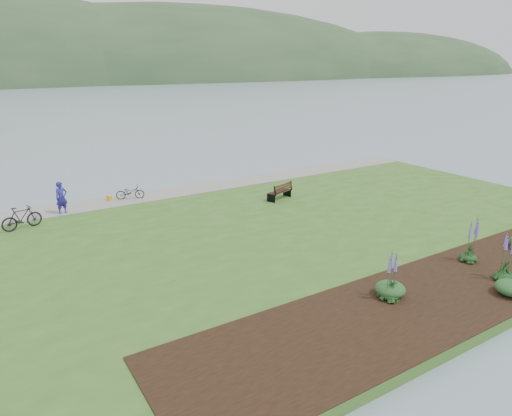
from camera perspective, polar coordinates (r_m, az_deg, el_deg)
The scene contains 15 objects.
ground at distance 23.06m, azimuth 0.05°, elevation -2.41°, with size 600.00×600.00×0.00m, color gray.
lawn at distance 21.43m, azimuth 2.90°, elevation -3.48°, with size 34.00×20.00×0.40m, color #325E21.
shoreline_path at distance 28.73m, azimuth -7.29°, elevation 2.45°, with size 34.00×2.20×0.03m, color gray.
garden_bed at distance 18.44m, azimuth 25.17°, elevation -8.23°, with size 24.00×4.40×0.04m, color black.
far_hillside at distance 191.10m, azimuth -23.28°, elevation 14.15°, with size 580.00×80.00×38.00m, color #2C4A29, non-canonical shape.
park_bench at distance 26.20m, azimuth 3.11°, elevation 2.13°, with size 1.71×1.11×0.99m.
person at distance 25.57m, azimuth -23.19°, elevation 1.49°, with size 0.74×0.51×2.02m, color #272092.
bicycle_a at distance 27.19m, azimuth -15.46°, elevation 1.92°, with size 1.59×0.55×0.83m, color black.
bicycle_b at distance 24.21m, azimuth -27.26°, elevation -1.09°, with size 1.84×0.53×1.11m, color black.
pannier at distance 27.27m, azimuth -17.88°, elevation 1.16°, with size 0.18×0.28×0.30m, color orange.
echium_0 at distance 18.71m, azimuth 28.85°, elevation -5.59°, with size 0.62×0.62×2.04m.
echium_1 at distance 19.79m, azimuth 25.29°, elevation -3.91°, with size 0.62×0.62×1.99m.
echium_4 at distance 15.78m, azimuth 16.66°, elevation -8.30°, with size 0.62×0.62×2.01m.
shrub_0 at distance 16.22m, azimuth 16.43°, elevation -9.70°, with size 1.02×1.02×0.51m, color #1E4C21.
shrub_1 at distance 17.90m, azimuth 29.23°, elevation -8.69°, with size 1.01×1.01×0.50m, color #1E4C21.
Camera 1 is at (-11.49, -18.31, 8.02)m, focal length 32.00 mm.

